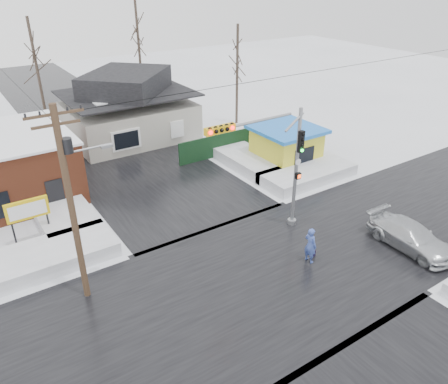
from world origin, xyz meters
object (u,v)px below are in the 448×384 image
utility_pole (71,197)px  pedestrian (310,245)px  traffic_signal (275,159)px  car (410,236)px  kiosk (286,145)px  marquee_sign (27,211)px

utility_pole → pedestrian: 11.65m
pedestrian → traffic_signal: bearing=-7.7°
utility_pole → car: (15.53, -5.81, -4.42)m
kiosk → pedestrian: 12.53m
utility_pole → marquee_sign: bearing=100.1°
kiosk → car: bearing=-98.8°
pedestrian → car: (5.32, -2.06, -0.28)m
marquee_sign → car: 20.41m
kiosk → pedestrian: size_ratio=2.36×
traffic_signal → car: (5.17, -5.27, -3.84)m
traffic_signal → utility_pole: (-10.36, 0.53, 0.57)m
kiosk → utility_pole: bearing=-159.6°
traffic_signal → car: 8.33m
kiosk → marquee_sign: bearing=-178.4°
utility_pole → pedestrian: size_ratio=4.63×
utility_pole → pedestrian: (10.22, -3.75, -4.14)m
utility_pole → marquee_sign: size_ratio=3.53×
marquee_sign → pedestrian: marquee_sign is taller
traffic_signal → car: size_ratio=1.46×
pedestrian → car: bearing=-116.4°
traffic_signal → utility_pole: size_ratio=0.78×
traffic_signal → marquee_sign: size_ratio=2.75×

